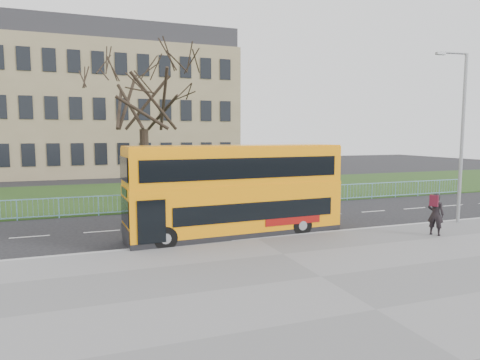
{
  "coord_description": "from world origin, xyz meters",
  "views": [
    {
      "loc": [
        -6.67,
        -17.77,
        4.42
      ],
      "look_at": [
        0.21,
        1.0,
        2.3
      ],
      "focal_mm": 32.0,
      "sensor_mm": 36.0,
      "label": 1
    }
  ],
  "objects": [
    {
      "name": "ground",
      "position": [
        0.0,
        0.0,
        0.0
      ],
      "size": [
        120.0,
        120.0,
        0.0
      ],
      "primitive_type": "plane",
      "color": "black",
      "rests_on": "ground"
    },
    {
      "name": "pavement",
      "position": [
        0.0,
        -6.75,
        0.06
      ],
      "size": [
        80.0,
        10.5,
        0.12
      ],
      "primitive_type": "cube",
      "color": "slate",
      "rests_on": "ground"
    },
    {
      "name": "kerb",
      "position": [
        0.0,
        -1.55,
        0.07
      ],
      "size": [
        80.0,
        0.2,
        0.14
      ],
      "primitive_type": "cube",
      "color": "#9C9C9E",
      "rests_on": "ground"
    },
    {
      "name": "grass_verge",
      "position": [
        0.0,
        14.3,
        0.04
      ],
      "size": [
        80.0,
        15.4,
        0.08
      ],
      "primitive_type": "cube",
      "color": "#253C15",
      "rests_on": "ground"
    },
    {
      "name": "guard_railing",
      "position": [
        0.0,
        6.6,
        0.55
      ],
      "size": [
        40.0,
        0.12,
        1.1
      ],
      "primitive_type": null,
      "color": "#72AECC",
      "rests_on": "ground"
    },
    {
      "name": "bare_tree",
      "position": [
        -3.0,
        10.0,
        5.67
      ],
      "size": [
        7.83,
        7.83,
        11.18
      ],
      "primitive_type": null,
      "color": "black",
      "rests_on": "grass_verge"
    },
    {
      "name": "civic_building",
      "position": [
        -5.0,
        35.0,
        7.0
      ],
      "size": [
        30.0,
        15.0,
        14.0
      ],
      "primitive_type": "cube",
      "color": "#877856",
      "rests_on": "ground"
    },
    {
      "name": "yellow_bus",
      "position": [
        -0.54,
        -0.51,
        2.1
      ],
      "size": [
        9.46,
        2.69,
        3.92
      ],
      "rotation": [
        0.0,
        0.0,
        0.05
      ],
      "color": "orange",
      "rests_on": "ground"
    },
    {
      "name": "pedestrian",
      "position": [
        7.45,
        -3.69,
        1.03
      ],
      "size": [
        0.71,
        0.79,
        1.81
      ],
      "primitive_type": "imported",
      "rotation": [
        0.0,
        0.0,
        2.12
      ],
      "color": "black",
      "rests_on": "pavement"
    },
    {
      "name": "street_lamp",
      "position": [
        10.45,
        -1.99,
        4.6
      ],
      "size": [
        1.73,
        0.37,
        8.17
      ],
      "rotation": [
        0.0,
        0.0,
        -0.12
      ],
      "color": "#909498",
      "rests_on": "pavement"
    }
  ]
}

